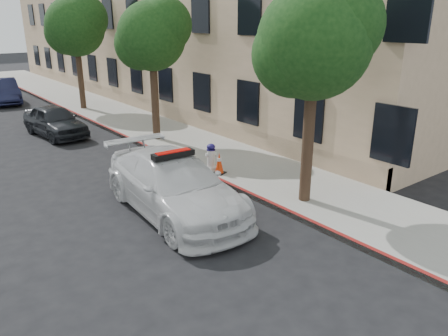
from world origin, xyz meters
TOP-DOWN VIEW (x-y plane):
  - ground at (0.00, 0.00)m, footprint 120.00×120.00m
  - sidewalk at (3.60, 10.00)m, footprint 3.20×50.00m
  - curb_strip at (2.06, 10.00)m, footprint 0.12×50.00m
  - building at (9.20, 15.00)m, footprint 8.00×36.00m
  - tree_near at (2.93, -2.01)m, footprint 2.92×2.82m
  - tree_mid at (2.93, 5.99)m, footprint 2.77×2.64m
  - tree_far at (2.93, 13.99)m, footprint 3.10×3.00m
  - police_car at (-0.11, -0.27)m, footprint 2.46×5.34m
  - parked_car_mid at (-0.04, 9.46)m, footprint 1.94×3.98m
  - parked_car_far at (0.03, 19.03)m, footprint 1.94×4.43m
  - fire_hydrant at (2.35, 1.51)m, footprint 0.37×0.33m
  - traffic_cone at (2.35, 1.07)m, footprint 0.46×0.46m

SIDE VIEW (x-z plane):
  - ground at x=0.00m, z-range 0.00..0.00m
  - sidewalk at x=3.60m, z-range 0.00..0.15m
  - curb_strip at x=2.06m, z-range 0.00..0.15m
  - traffic_cone at x=2.35m, z-range 0.15..0.82m
  - fire_hydrant at x=2.35m, z-range 0.14..1.01m
  - parked_car_mid at x=-0.04m, z-range 0.00..1.31m
  - parked_car_far at x=0.03m, z-range 0.00..1.41m
  - police_car at x=-0.11m, z-range -0.07..1.59m
  - tree_mid at x=2.93m, z-range 1.45..6.88m
  - tree_near at x=2.93m, z-range 1.46..7.08m
  - tree_far at x=2.93m, z-range 1.48..7.29m
  - building at x=9.20m, z-range 0.00..10.00m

